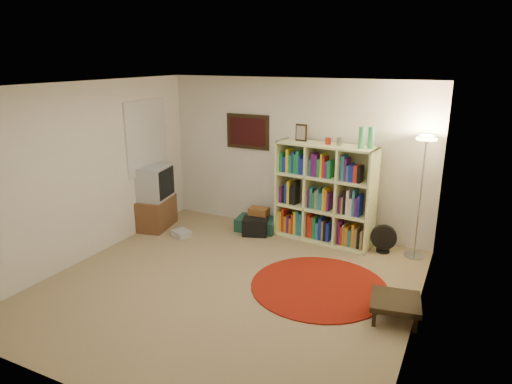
{
  "coord_description": "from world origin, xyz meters",
  "views": [
    {
      "loc": [
        2.63,
        -4.57,
        2.82
      ],
      "look_at": [
        0.1,
        0.6,
        1.1
      ],
      "focal_mm": 32.0,
      "sensor_mm": 36.0,
      "label": 1
    }
  ],
  "objects_px": {
    "suitcase": "(257,224)",
    "tv_stand": "(154,198)",
    "floor_fan": "(384,239)",
    "floor_lamp": "(425,157)",
    "side_table": "(395,302)",
    "bookshelf": "(323,195)"
  },
  "relations": [
    {
      "from": "tv_stand",
      "to": "floor_lamp",
      "type": "bearing_deg",
      "value": -2.1
    },
    {
      "from": "tv_stand",
      "to": "side_table",
      "type": "distance_m",
      "value": 4.37
    },
    {
      "from": "suitcase",
      "to": "side_table",
      "type": "height_order",
      "value": "side_table"
    },
    {
      "from": "floor_fan",
      "to": "suitcase",
      "type": "xyz_separation_m",
      "value": [
        -2.09,
        -0.01,
        -0.11
      ]
    },
    {
      "from": "floor_lamp",
      "to": "side_table",
      "type": "relative_size",
      "value": 2.93
    },
    {
      "from": "floor_fan",
      "to": "tv_stand",
      "type": "distance_m",
      "value": 3.8
    },
    {
      "from": "floor_lamp",
      "to": "floor_fan",
      "type": "height_order",
      "value": "floor_lamp"
    },
    {
      "from": "floor_fan",
      "to": "tv_stand",
      "type": "bearing_deg",
      "value": -178.73
    },
    {
      "from": "bookshelf",
      "to": "side_table",
      "type": "xyz_separation_m",
      "value": [
        1.46,
        -1.85,
        -0.55
      ]
    },
    {
      "from": "tv_stand",
      "to": "side_table",
      "type": "xyz_separation_m",
      "value": [
        4.2,
        -1.14,
        -0.32
      ]
    },
    {
      "from": "suitcase",
      "to": "tv_stand",
      "type": "bearing_deg",
      "value": -165.95
    },
    {
      "from": "floor_lamp",
      "to": "floor_fan",
      "type": "relative_size",
      "value": 4.17
    },
    {
      "from": "floor_fan",
      "to": "side_table",
      "type": "bearing_deg",
      "value": -83.41
    },
    {
      "from": "bookshelf",
      "to": "floor_fan",
      "type": "distance_m",
      "value": 1.12
    },
    {
      "from": "bookshelf",
      "to": "tv_stand",
      "type": "height_order",
      "value": "bookshelf"
    },
    {
      "from": "floor_fan",
      "to": "side_table",
      "type": "distance_m",
      "value": 1.83
    },
    {
      "from": "floor_lamp",
      "to": "suitcase",
      "type": "relative_size",
      "value": 2.53
    },
    {
      "from": "side_table",
      "to": "floor_lamp",
      "type": "bearing_deg",
      "value": 90.92
    },
    {
      "from": "tv_stand",
      "to": "suitcase",
      "type": "distance_m",
      "value": 1.8
    },
    {
      "from": "tv_stand",
      "to": "suitcase",
      "type": "bearing_deg",
      "value": 9.5
    },
    {
      "from": "bookshelf",
      "to": "side_table",
      "type": "height_order",
      "value": "bookshelf"
    },
    {
      "from": "floor_lamp",
      "to": "floor_fan",
      "type": "bearing_deg",
      "value": -173.26
    }
  ]
}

